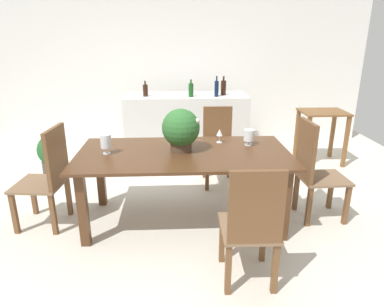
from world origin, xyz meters
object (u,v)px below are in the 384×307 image
(wine_bottle_clear, at_px, (191,90))
(wine_bottle_dark, at_px, (217,88))
(chair_near_right, at_px, (252,224))
(chair_foot_end, at_px, (314,168))
(chair_far_right, at_px, (218,142))
(crystal_vase_center_near, at_px, (106,142))
(chair_head_end, at_px, (49,173))
(kitchen_counter, at_px, (186,125))
(side_table, at_px, (322,124))
(flower_centerpiece, at_px, (181,129))
(potted_plant_floor, at_px, (52,154))
(wine_bottle_tall, at_px, (145,90))
(crystal_vase_left, at_px, (249,136))
(dining_table, at_px, (184,162))
(wine_bottle_amber, at_px, (223,87))
(wine_glass, at_px, (220,133))

(wine_bottle_clear, bearing_deg, wine_bottle_dark, 0.36)
(chair_near_right, distance_m, chair_foot_end, 1.33)
(chair_far_right, bearing_deg, crystal_vase_center_near, -139.56)
(chair_head_end, height_order, kitchen_counter, chair_head_end)
(side_table, bearing_deg, flower_centerpiece, -142.90)
(wine_bottle_dark, bearing_deg, chair_head_end, -133.70)
(chair_near_right, bearing_deg, crystal_vase_center_near, -38.88)
(wine_bottle_clear, relative_size, potted_plant_floor, 0.47)
(chair_head_end, relative_size, chair_foot_end, 0.97)
(wine_bottle_clear, relative_size, wine_bottle_tall, 1.11)
(chair_far_right, relative_size, kitchen_counter, 0.52)
(crystal_vase_left, height_order, side_table, crystal_vase_left)
(chair_far_right, xyz_separation_m, crystal_vase_center_near, (-1.22, -1.04, 0.35))
(dining_table, distance_m, wine_bottle_tall, 2.12)
(wine_bottle_clear, bearing_deg, dining_table, -94.78)
(wine_bottle_clear, bearing_deg, potted_plant_floor, -163.50)
(flower_centerpiece, distance_m, potted_plant_floor, 2.30)
(wine_bottle_clear, bearing_deg, wine_bottle_amber, 14.30)
(chair_foot_end, distance_m, flower_centerpiece, 1.41)
(chair_near_right, height_order, crystal_vase_center_near, chair_near_right)
(crystal_vase_left, height_order, kitchen_counter, kitchen_counter)
(dining_table, bearing_deg, potted_plant_floor, 142.50)
(wine_glass, bearing_deg, chair_far_right, 83.62)
(dining_table, xyz_separation_m, wine_bottle_amber, (0.66, 2.07, 0.42))
(wine_glass, xyz_separation_m, wine_bottle_tall, (-0.90, 1.72, 0.19))
(chair_foot_end, relative_size, potted_plant_floor, 1.92)
(wine_bottle_amber, bearing_deg, chair_foot_end, -72.43)
(chair_head_end, relative_size, wine_bottle_dark, 3.37)
(flower_centerpiece, xyz_separation_m, potted_plant_floor, (-1.76, 1.32, -0.69))
(kitchen_counter, xyz_separation_m, side_table, (1.99, -0.47, 0.11))
(wine_bottle_tall, bearing_deg, chair_head_end, -111.75)
(chair_head_end, xyz_separation_m, chair_near_right, (1.79, -1.02, -0.01))
(chair_foot_end, relative_size, wine_glass, 7.09)
(dining_table, height_order, crystal_vase_center_near, crystal_vase_center_near)
(chair_head_end, relative_size, wine_glass, 6.89)
(crystal_vase_center_near, bearing_deg, kitchen_counter, 68.41)
(crystal_vase_left, height_order, wine_glass, crystal_vase_left)
(wine_bottle_dark, xyz_separation_m, side_table, (1.54, -0.31, -0.49))
(wine_bottle_dark, bearing_deg, chair_near_right, -91.47)
(chair_near_right, distance_m, flower_centerpiece, 1.26)
(wine_glass, height_order, side_table, wine_glass)
(chair_foot_end, relative_size, crystal_vase_left, 6.33)
(wine_bottle_amber, relative_size, potted_plant_floor, 0.52)
(crystal_vase_center_near, bearing_deg, chair_head_end, 179.51)
(wine_bottle_clear, height_order, side_table, wine_bottle_clear)
(dining_table, height_order, kitchen_counter, kitchen_counter)
(dining_table, xyz_separation_m, crystal_vase_center_near, (-0.75, -0.02, 0.22))
(chair_foot_end, bearing_deg, flower_centerpiece, 85.53)
(chair_near_right, xyz_separation_m, wine_bottle_tall, (-0.98, 3.05, 0.51))
(kitchen_counter, distance_m, wine_bottle_dark, 0.77)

